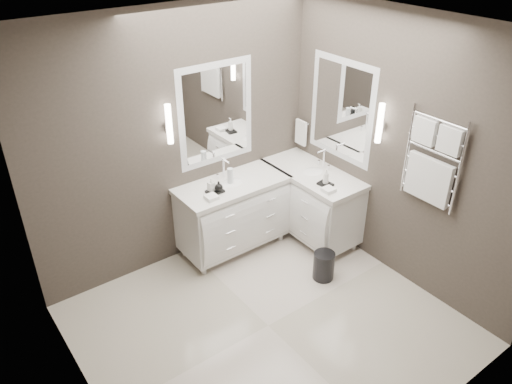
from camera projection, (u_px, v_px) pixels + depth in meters
floor at (268, 326)px, 4.70m from camera, size 3.20×3.00×0.01m
ceiling at (273, 31)px, 3.35m from camera, size 3.20×3.00×0.01m
wall_back at (179, 142)px, 5.07m from camera, size 3.20×0.01×2.70m
wall_front at (425, 308)px, 2.98m from camera, size 3.20×0.01×2.70m
wall_left at (73, 281)px, 3.19m from camera, size 0.01×3.00×2.70m
wall_right at (400, 152)px, 4.86m from camera, size 0.01×3.00×2.70m
vanity_back at (233, 211)px, 5.54m from camera, size 1.24×0.59×0.97m
vanity_right at (311, 199)px, 5.77m from camera, size 0.59×1.24×0.97m
mirror_back at (216, 114)px, 5.19m from camera, size 0.90×0.02×1.10m
mirror_right at (341, 110)px, 5.30m from camera, size 0.02×0.90×1.10m
sconce_back at (169, 125)px, 4.83m from camera, size 0.06×0.06×0.40m
sconce_right at (380, 124)px, 4.85m from camera, size 0.06×0.06×0.40m
towel_bar_corner at (301, 132)px, 5.88m from camera, size 0.03×0.22×0.30m
towel_ladder at (431, 165)px, 4.53m from camera, size 0.06×0.58×0.90m
waste_bin at (324, 266)px, 5.23m from camera, size 0.29×0.29×0.31m
amenity_tray_back at (215, 191)px, 5.17m from camera, size 0.18×0.13×0.03m
amenity_tray_right at (325, 184)px, 5.31m from camera, size 0.14×0.17×0.02m
water_bottle at (230, 176)px, 5.29m from camera, size 0.07×0.07×0.18m
soap_bottle_a at (211, 184)px, 5.13m from camera, size 0.07×0.07×0.14m
soap_bottle_b at (219, 186)px, 5.13m from camera, size 0.10×0.10×0.11m
soap_bottle_c at (326, 176)px, 5.26m from camera, size 0.07×0.07×0.17m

